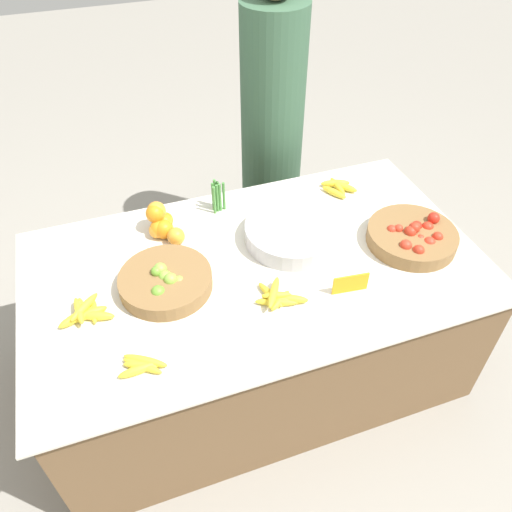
{
  "coord_description": "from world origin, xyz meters",
  "views": [
    {
      "loc": [
        -0.48,
        -1.36,
        2.05
      ],
      "look_at": [
        0.0,
        0.0,
        0.71
      ],
      "focal_mm": 35.0,
      "sensor_mm": 36.0,
      "label": 1
    }
  ],
  "objects_px": {
    "price_sign": "(350,284)",
    "metal_bowl": "(292,233)",
    "lime_bowl": "(166,282)",
    "vendor_person": "(272,134)",
    "tomato_basket": "(413,237)"
  },
  "relations": [
    {
      "from": "price_sign",
      "to": "metal_bowl",
      "type": "bearing_deg",
      "value": 110.93
    },
    {
      "from": "metal_bowl",
      "to": "lime_bowl",
      "type": "bearing_deg",
      "value": -169.56
    },
    {
      "from": "price_sign",
      "to": "vendor_person",
      "type": "distance_m",
      "value": 1.12
    },
    {
      "from": "tomato_basket",
      "to": "vendor_person",
      "type": "xyz_separation_m",
      "value": [
        -0.26,
        0.96,
        0.02
      ]
    },
    {
      "from": "lime_bowl",
      "to": "tomato_basket",
      "type": "bearing_deg",
      "value": -4.76
    },
    {
      "from": "tomato_basket",
      "to": "vendor_person",
      "type": "bearing_deg",
      "value": 105.5
    },
    {
      "from": "metal_bowl",
      "to": "vendor_person",
      "type": "height_order",
      "value": "vendor_person"
    },
    {
      "from": "lime_bowl",
      "to": "price_sign",
      "type": "distance_m",
      "value": 0.69
    },
    {
      "from": "tomato_basket",
      "to": "metal_bowl",
      "type": "relative_size",
      "value": 0.93
    },
    {
      "from": "lime_bowl",
      "to": "tomato_basket",
      "type": "relative_size",
      "value": 0.95
    },
    {
      "from": "tomato_basket",
      "to": "price_sign",
      "type": "distance_m",
      "value": 0.41
    },
    {
      "from": "price_sign",
      "to": "vendor_person",
      "type": "bearing_deg",
      "value": 90.96
    },
    {
      "from": "tomato_basket",
      "to": "vendor_person",
      "type": "relative_size",
      "value": 0.24
    },
    {
      "from": "lime_bowl",
      "to": "vendor_person",
      "type": "relative_size",
      "value": 0.23
    },
    {
      "from": "metal_bowl",
      "to": "vendor_person",
      "type": "distance_m",
      "value": 0.79
    }
  ]
}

